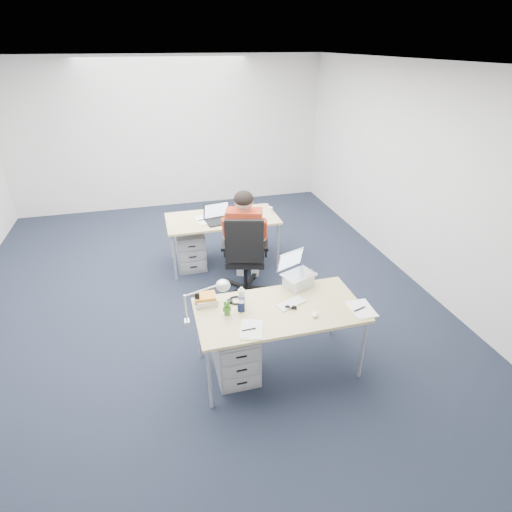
# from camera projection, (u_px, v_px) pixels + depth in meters

# --- Properties ---
(floor) EXTENTS (7.00, 7.00, 0.00)m
(floor) POSITION_uv_depth(u_px,v_px,m) (199.00, 295.00, 5.33)
(floor) COLOR black
(floor) RESTS_ON ground
(room) EXTENTS (6.02, 7.02, 2.80)m
(room) POSITION_uv_depth(u_px,v_px,m) (189.00, 169.00, 4.52)
(room) COLOR silver
(room) RESTS_ON ground
(desk_near) EXTENTS (1.60, 0.80, 0.73)m
(desk_near) POSITION_uv_depth(u_px,v_px,m) (279.00, 313.00, 3.84)
(desk_near) COLOR tan
(desk_near) RESTS_ON ground
(desk_far) EXTENTS (1.60, 0.80, 0.73)m
(desk_far) POSITION_uv_depth(u_px,v_px,m) (222.00, 221.00, 5.81)
(desk_far) COLOR tan
(desk_far) RESTS_ON ground
(office_chair) EXTENTS (0.89, 0.89, 1.15)m
(office_chair) POSITION_uv_depth(u_px,v_px,m) (245.00, 272.00, 5.23)
(office_chair) COLOR black
(office_chair) RESTS_ON ground
(seated_person) EXTENTS (0.61, 0.85, 1.41)m
(seated_person) POSITION_uv_depth(u_px,v_px,m) (245.00, 239.00, 5.23)
(seated_person) COLOR #9E2D16
(seated_person) RESTS_ON ground
(drawer_pedestal_near) EXTENTS (0.40, 0.50, 0.55)m
(drawer_pedestal_near) POSITION_uv_depth(u_px,v_px,m) (236.00, 352.00, 3.95)
(drawer_pedestal_near) COLOR #939598
(drawer_pedestal_near) RESTS_ON ground
(drawer_pedestal_far) EXTENTS (0.40, 0.50, 0.55)m
(drawer_pedestal_far) POSITION_uv_depth(u_px,v_px,m) (191.00, 249.00, 5.90)
(drawer_pedestal_far) COLOR #939598
(drawer_pedestal_far) RESTS_ON ground
(silver_laptop) EXTENTS (0.40, 0.36, 0.35)m
(silver_laptop) POSITION_uv_depth(u_px,v_px,m) (299.00, 271.00, 4.11)
(silver_laptop) COLOR silver
(silver_laptop) RESTS_ON desk_near
(wireless_keyboard) EXTENTS (0.32, 0.22, 0.01)m
(wireless_keyboard) POSITION_uv_depth(u_px,v_px,m) (291.00, 303.00, 3.89)
(wireless_keyboard) COLOR white
(wireless_keyboard) RESTS_ON desk_near
(computer_mouse) EXTENTS (0.09, 0.10, 0.03)m
(computer_mouse) POSITION_uv_depth(u_px,v_px,m) (315.00, 314.00, 3.72)
(computer_mouse) COLOR white
(computer_mouse) RESTS_ON desk_near
(headphones) EXTENTS (0.21, 0.17, 0.03)m
(headphones) POSITION_uv_depth(u_px,v_px,m) (236.00, 300.00, 3.93)
(headphones) COLOR black
(headphones) RESTS_ON desk_near
(can_koozie) EXTENTS (0.08, 0.08, 0.11)m
(can_koozie) POSITION_uv_depth(u_px,v_px,m) (241.00, 306.00, 3.77)
(can_koozie) COLOR #131A3C
(can_koozie) RESTS_ON desk_near
(water_bottle) EXTENTS (0.08, 0.08, 0.21)m
(water_bottle) POSITION_uv_depth(u_px,v_px,m) (242.00, 297.00, 3.82)
(water_bottle) COLOR silver
(water_bottle) RESTS_ON desk_near
(bear_figurine) EXTENTS (0.08, 0.06, 0.15)m
(bear_figurine) POSITION_uv_depth(u_px,v_px,m) (227.00, 308.00, 3.71)
(bear_figurine) COLOR #1F651B
(bear_figurine) RESTS_ON desk_near
(book_stack) EXTENTS (0.25, 0.21, 0.10)m
(book_stack) POSITION_uv_depth(u_px,v_px,m) (206.00, 299.00, 3.87)
(book_stack) COLOR silver
(book_stack) RESTS_ON desk_near
(cordless_phone) EXTENTS (0.05, 0.04, 0.16)m
(cordless_phone) POSITION_uv_depth(u_px,v_px,m) (198.00, 300.00, 3.81)
(cordless_phone) COLOR black
(cordless_phone) RESTS_ON desk_near
(papers_left) EXTENTS (0.26, 0.32, 0.01)m
(papers_left) POSITION_uv_depth(u_px,v_px,m) (251.00, 330.00, 3.54)
(papers_left) COLOR #DCDB7F
(papers_left) RESTS_ON desk_near
(papers_right) EXTENTS (0.21, 0.30, 0.01)m
(papers_right) POSITION_uv_depth(u_px,v_px,m) (361.00, 310.00, 3.80)
(papers_right) COLOR #DCDB7F
(papers_right) RESTS_ON desk_near
(sunglasses) EXTENTS (0.13, 0.09, 0.03)m
(sunglasses) POSITION_uv_depth(u_px,v_px,m) (291.00, 308.00, 3.81)
(sunglasses) COLOR black
(sunglasses) RESTS_ON desk_near
(desk_lamp) EXTENTS (0.41, 0.23, 0.44)m
(desk_lamp) POSITION_uv_depth(u_px,v_px,m) (200.00, 303.00, 3.53)
(desk_lamp) COLOR silver
(desk_lamp) RESTS_ON desk_near
(dark_laptop) EXTENTS (0.43, 0.42, 0.27)m
(dark_laptop) POSITION_uv_depth(u_px,v_px,m) (219.00, 213.00, 5.58)
(dark_laptop) COLOR black
(dark_laptop) RESTS_ON desk_far
(far_cup) EXTENTS (0.08, 0.08, 0.09)m
(far_cup) POSITION_uv_depth(u_px,v_px,m) (270.00, 210.00, 5.94)
(far_cup) COLOR white
(far_cup) RESTS_ON desk_far
(far_papers) EXTENTS (0.26, 0.35, 0.01)m
(far_papers) POSITION_uv_depth(u_px,v_px,m) (205.00, 220.00, 5.70)
(far_papers) COLOR white
(far_papers) RESTS_ON desk_far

